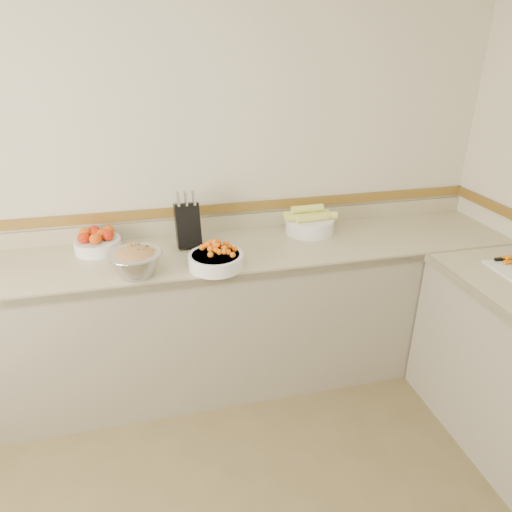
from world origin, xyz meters
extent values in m
plane|color=beige|center=(0.00, 2.00, 1.30)|extent=(4.00, 0.00, 4.00)
cube|color=tan|center=(0.00, 1.68, 0.88)|extent=(4.00, 0.65, 0.04)
cube|color=gray|center=(0.00, 1.68, 0.43)|extent=(4.00, 0.63, 0.86)
cube|color=gray|center=(0.00, 1.36, 0.88)|extent=(4.00, 0.02, 0.04)
cube|color=tan|center=(0.00, 1.99, 0.95)|extent=(4.00, 0.02, 0.10)
cube|color=brown|center=(0.00, 1.99, 1.05)|extent=(4.00, 0.02, 0.06)
cube|color=black|center=(0.04, 1.80, 1.03)|extent=(0.15, 0.17, 0.28)
cylinder|color=silver|center=(0.00, 1.77, 1.19)|extent=(0.02, 0.03, 0.07)
cylinder|color=silver|center=(0.04, 1.77, 1.19)|extent=(0.02, 0.03, 0.07)
cylinder|color=silver|center=(0.09, 1.77, 1.19)|extent=(0.02, 0.03, 0.07)
cylinder|color=silver|center=(0.00, 1.80, 1.19)|extent=(0.02, 0.03, 0.07)
cylinder|color=silver|center=(0.04, 1.80, 1.19)|extent=(0.02, 0.03, 0.07)
cylinder|color=silver|center=(0.09, 1.80, 1.19)|extent=(0.02, 0.03, 0.07)
cylinder|color=silver|center=(0.00, 1.83, 1.19)|extent=(0.02, 0.03, 0.07)
cylinder|color=silver|center=(0.04, 1.83, 1.19)|extent=(0.02, 0.03, 0.07)
cylinder|color=silver|center=(0.09, 1.83, 1.19)|extent=(0.02, 0.03, 0.07)
cylinder|color=white|center=(-0.48, 1.84, 0.94)|extent=(0.26, 0.26, 0.07)
torus|color=white|center=(-0.48, 1.84, 0.96)|extent=(0.27, 0.27, 0.01)
cylinder|color=white|center=(-0.48, 1.84, 0.96)|extent=(0.23, 0.23, 0.01)
ellipsoid|color=red|center=(-0.55, 1.81, 1.00)|extent=(0.07, 0.07, 0.06)
ellipsoid|color=#E14F08|center=(-0.48, 1.78, 1.00)|extent=(0.07, 0.07, 0.06)
ellipsoid|color=red|center=(-0.41, 1.82, 1.00)|extent=(0.07, 0.07, 0.06)
ellipsoid|color=#E14F08|center=(-0.55, 1.89, 1.00)|extent=(0.07, 0.07, 0.06)
ellipsoid|color=red|center=(-0.48, 1.86, 1.00)|extent=(0.07, 0.07, 0.06)
ellipsoid|color=#E14F08|center=(-0.41, 1.90, 1.00)|extent=(0.07, 0.07, 0.06)
ellipsoid|color=red|center=(-0.50, 1.91, 1.00)|extent=(0.07, 0.07, 0.06)
ellipsoid|color=#E14F08|center=(-0.45, 1.84, 1.00)|extent=(0.07, 0.07, 0.06)
cylinder|color=white|center=(0.16, 1.47, 0.94)|extent=(0.30, 0.30, 0.08)
torus|color=white|center=(0.16, 1.47, 0.97)|extent=(0.30, 0.30, 0.01)
cylinder|color=white|center=(0.16, 1.47, 0.97)|extent=(0.26, 0.26, 0.01)
sphere|color=#E96008|center=(0.12, 1.40, 1.01)|extent=(0.03, 0.03, 0.03)
sphere|color=#E96008|center=(0.14, 1.47, 1.04)|extent=(0.03, 0.03, 0.03)
sphere|color=#E96008|center=(0.14, 1.50, 1.02)|extent=(0.03, 0.03, 0.03)
sphere|color=#E96008|center=(0.07, 1.53, 1.00)|extent=(0.03, 0.03, 0.03)
sphere|color=#E96008|center=(0.16, 1.47, 1.05)|extent=(0.03, 0.03, 0.03)
sphere|color=#E96008|center=(0.16, 1.42, 1.02)|extent=(0.03, 0.03, 0.03)
sphere|color=#E96008|center=(0.17, 1.56, 1.01)|extent=(0.03, 0.03, 0.03)
sphere|color=#E96008|center=(0.17, 1.47, 1.04)|extent=(0.03, 0.03, 0.03)
sphere|color=#E96008|center=(0.16, 1.45, 1.04)|extent=(0.03, 0.03, 0.03)
sphere|color=#E96008|center=(0.08, 1.54, 1.00)|extent=(0.03, 0.03, 0.03)
sphere|color=#E96008|center=(0.08, 1.43, 1.01)|extent=(0.03, 0.03, 0.03)
sphere|color=#E96008|center=(0.09, 1.46, 1.01)|extent=(0.03, 0.03, 0.03)
sphere|color=#E96008|center=(0.12, 1.50, 1.02)|extent=(0.03, 0.03, 0.03)
sphere|color=#E96008|center=(0.13, 1.44, 1.02)|extent=(0.03, 0.03, 0.03)
sphere|color=#E96008|center=(0.16, 1.44, 1.03)|extent=(0.03, 0.03, 0.03)
sphere|color=#E96008|center=(0.17, 1.36, 1.00)|extent=(0.03, 0.03, 0.03)
sphere|color=#E96008|center=(0.13, 1.44, 1.03)|extent=(0.03, 0.03, 0.03)
sphere|color=#E96008|center=(0.16, 1.47, 1.05)|extent=(0.03, 0.03, 0.03)
sphere|color=#E96008|center=(0.17, 1.47, 1.04)|extent=(0.03, 0.03, 0.03)
sphere|color=#E96008|center=(0.18, 1.48, 1.02)|extent=(0.03, 0.03, 0.03)
sphere|color=#E96008|center=(0.18, 1.56, 1.01)|extent=(0.03, 0.03, 0.03)
sphere|color=#E96008|center=(0.16, 1.50, 1.03)|extent=(0.03, 0.03, 0.03)
sphere|color=#E96008|center=(0.21, 1.47, 1.02)|extent=(0.03, 0.03, 0.03)
sphere|color=#E96008|center=(0.21, 1.51, 1.01)|extent=(0.03, 0.03, 0.03)
sphere|color=#E96008|center=(0.23, 1.52, 1.01)|extent=(0.03, 0.03, 0.03)
sphere|color=#E96008|center=(0.15, 1.46, 1.03)|extent=(0.03, 0.03, 0.03)
sphere|color=#E96008|center=(0.17, 1.45, 1.02)|extent=(0.03, 0.03, 0.03)
sphere|color=#E96008|center=(0.18, 1.44, 1.02)|extent=(0.03, 0.03, 0.03)
sphere|color=#E96008|center=(0.24, 1.40, 1.00)|extent=(0.03, 0.03, 0.03)
sphere|color=#E96008|center=(0.13, 1.48, 1.03)|extent=(0.03, 0.03, 0.03)
sphere|color=#E96008|center=(0.17, 1.47, 1.03)|extent=(0.03, 0.03, 0.03)
sphere|color=#E96008|center=(0.17, 1.48, 1.03)|extent=(0.03, 0.03, 0.03)
sphere|color=#E96008|center=(0.16, 1.55, 1.01)|extent=(0.03, 0.03, 0.03)
sphere|color=#E96008|center=(0.25, 1.45, 1.00)|extent=(0.03, 0.03, 0.03)
sphere|color=#E96008|center=(0.08, 1.46, 1.01)|extent=(0.03, 0.03, 0.03)
sphere|color=#E96008|center=(0.10, 1.45, 1.02)|extent=(0.03, 0.03, 0.03)
cylinder|color=white|center=(0.82, 1.83, 0.95)|extent=(0.31, 0.31, 0.09)
torus|color=white|center=(0.82, 1.83, 0.99)|extent=(0.31, 0.31, 0.01)
cylinder|color=#F2F365|center=(0.75, 1.81, 1.01)|extent=(0.21, 0.06, 0.05)
cylinder|color=#F2F365|center=(0.82, 1.79, 1.01)|extent=(0.21, 0.06, 0.05)
cylinder|color=#F2F365|center=(0.88, 1.82, 1.01)|extent=(0.21, 0.09, 0.05)
cylinder|color=#F2F365|center=(0.76, 1.87, 1.01)|extent=(0.20, 0.05, 0.05)
cylinder|color=#F2F365|center=(0.85, 1.88, 1.01)|extent=(0.21, 0.10, 0.05)
cylinder|color=#F2F365|center=(0.80, 1.83, 1.06)|extent=(0.21, 0.05, 0.05)
cylinder|color=#B2B2BA|center=(-0.26, 1.47, 0.96)|extent=(0.28, 0.28, 0.13)
torus|color=#B2B2BA|center=(-0.26, 1.47, 1.02)|extent=(0.28, 0.28, 0.01)
ellipsoid|color=red|center=(-0.26, 1.47, 1.01)|extent=(0.23, 0.23, 0.07)
cube|color=red|center=(-0.18, 1.49, 1.03)|extent=(0.02, 0.02, 0.02)
cube|color=#85C660|center=(-0.28, 1.53, 1.04)|extent=(0.03, 0.03, 0.02)
cube|color=red|center=(-0.25, 1.46, 1.05)|extent=(0.03, 0.03, 0.02)
cube|color=#85C660|center=(-0.21, 1.51, 1.04)|extent=(0.03, 0.03, 0.02)
cube|color=red|center=(-0.20, 1.51, 1.03)|extent=(0.02, 0.02, 0.02)
cube|color=#85C660|center=(-0.24, 1.55, 1.04)|extent=(0.03, 0.03, 0.02)
cube|color=red|center=(-0.31, 1.50, 1.03)|extent=(0.02, 0.02, 0.02)
cube|color=#85C660|center=(-0.26, 1.48, 1.05)|extent=(0.03, 0.03, 0.02)
cube|color=red|center=(-0.29, 1.54, 1.05)|extent=(0.02, 0.02, 0.02)
cube|color=#85C660|center=(-0.22, 1.46, 1.04)|extent=(0.03, 0.03, 0.02)
cube|color=red|center=(-0.17, 1.48, 1.04)|extent=(0.02, 0.02, 0.02)
cube|color=#85C660|center=(-0.28, 1.48, 1.04)|extent=(0.02, 0.02, 0.02)
cube|color=red|center=(-0.23, 1.47, 1.04)|extent=(0.02, 0.02, 0.02)
cube|color=#85C660|center=(-0.29, 1.42, 1.03)|extent=(0.03, 0.03, 0.02)
cube|color=black|center=(1.70, 1.16, 0.92)|extent=(0.09, 0.02, 0.02)
camera|label=1|loc=(-0.15, -0.73, 2.00)|focal=32.00mm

